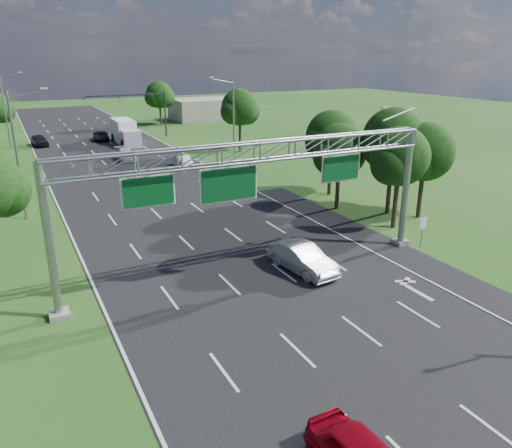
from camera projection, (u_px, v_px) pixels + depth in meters
ground at (165, 200)px, 45.17m from camera, size 220.00×220.00×0.00m
road at (165, 200)px, 45.17m from camera, size 18.00×180.00×0.02m
road_flare at (367, 238)px, 36.03m from camera, size 3.00×30.00×0.02m
sign_gantry at (258, 162)px, 27.88m from camera, size 23.50×1.00×9.56m
regulatory_sign at (423, 226)px, 33.93m from camera, size 0.60×0.08×2.10m
traffic_signal at (142, 104)px, 76.18m from camera, size 12.21×0.24×7.00m
streetlight_l_near at (19, 150)px, 38.52m from camera, size 2.97×0.22×10.16m
streetlight_l_far at (6, 107)px, 68.03m from camera, size 2.97×0.22×10.16m
streetlight_r_mid at (232, 118)px, 56.60m from camera, size 2.97×0.22×10.16m
tree_cluster_right at (376, 148)px, 40.63m from camera, size 9.91×14.60×8.68m
tree_verge_rd at (240, 109)px, 65.40m from camera, size 5.76×4.80×8.28m
tree_verge_re at (160, 96)px, 89.99m from camera, size 5.76×4.80×7.84m
building_right at (204, 109)px, 98.61m from camera, size 12.00×9.00×4.00m
silver_sedan at (302, 258)px, 30.35m from camera, size 2.41×5.28×1.68m
car_queue_a at (125, 154)px, 61.88m from camera, size 1.99×4.85×1.40m
car_queue_b at (101, 136)px, 75.49m from camera, size 2.85×5.07×1.34m
car_queue_c at (39, 140)px, 71.01m from camera, size 2.36×4.84×1.59m
car_queue_d at (184, 162)px, 57.95m from camera, size 1.40×3.97×1.30m
box_truck at (125, 132)px, 72.73m from camera, size 2.74×8.96×3.38m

